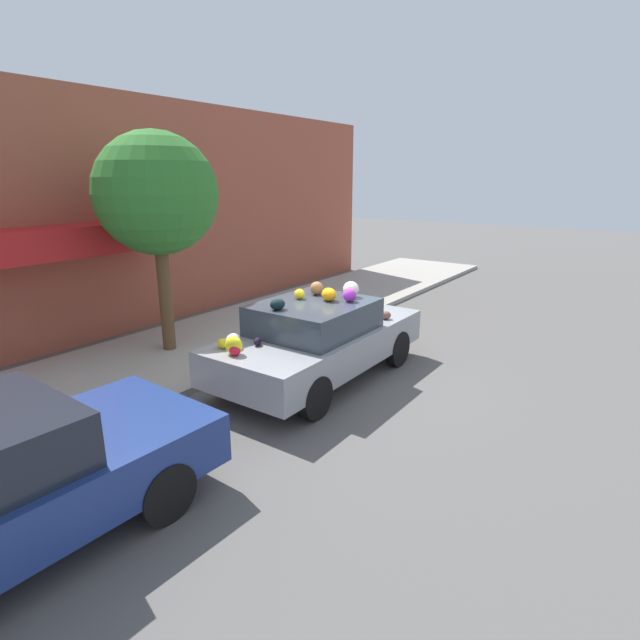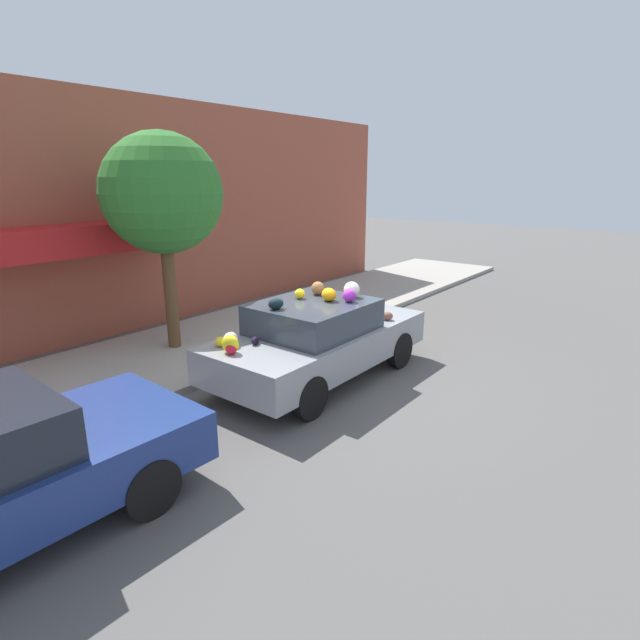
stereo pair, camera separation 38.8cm
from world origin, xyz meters
TOP-DOWN VIEW (x-y plane):
  - ground_plane at (0.00, 0.00)m, footprint 60.00×60.00m
  - sidewalk_curb at (0.00, 2.70)m, footprint 24.00×3.20m
  - building_facade at (-0.12, 4.91)m, footprint 18.00×1.20m
  - street_tree at (-0.72, 2.91)m, footprint 2.18×2.18m
  - fire_hydrant at (1.20, 1.68)m, footprint 0.20×0.20m
  - art_car at (-0.05, -0.15)m, footprint 4.11×1.83m

SIDE VIEW (x-z plane):
  - ground_plane at x=0.00m, z-range 0.00..0.00m
  - sidewalk_curb at x=0.00m, z-range 0.00..0.11m
  - fire_hydrant at x=1.20m, z-range 0.11..0.81m
  - art_car at x=-0.05m, z-range -0.09..1.54m
  - building_facade at x=-0.12m, z-range -0.02..4.97m
  - street_tree at x=-0.72m, z-range 1.00..5.01m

